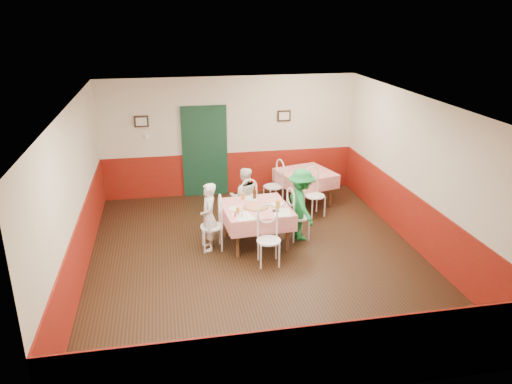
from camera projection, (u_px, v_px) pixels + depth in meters
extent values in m
plane|color=black|center=(257.00, 258.00, 9.02)|extent=(7.00, 7.00, 0.00)
plane|color=white|center=(258.00, 104.00, 8.04)|extent=(7.00, 7.00, 0.00)
cube|color=beige|center=(230.00, 136.00, 11.75)|extent=(6.00, 0.10, 2.80)
cube|color=beige|center=(319.00, 293.00, 5.31)|extent=(6.00, 0.10, 2.80)
cube|color=beige|center=(74.00, 197.00, 8.01)|extent=(0.10, 7.00, 2.80)
cube|color=beige|center=(420.00, 175.00, 9.05)|extent=(0.10, 7.00, 2.80)
cube|color=maroon|center=(230.00, 173.00, 12.05)|extent=(6.00, 0.03, 1.00)
cube|color=maroon|center=(316.00, 362.00, 5.63)|extent=(6.00, 0.03, 1.00)
cube|color=maroon|center=(82.00, 247.00, 8.32)|extent=(0.03, 7.00, 1.00)
cube|color=maroon|center=(413.00, 220.00, 9.36)|extent=(0.03, 7.00, 1.00)
cube|color=black|center=(205.00, 153.00, 11.72)|extent=(0.96, 0.06, 2.10)
cube|color=black|center=(141.00, 121.00, 11.20)|extent=(0.32, 0.03, 0.26)
cube|color=black|center=(284.00, 116.00, 11.78)|extent=(0.32, 0.03, 0.26)
cube|color=white|center=(147.00, 136.00, 11.34)|extent=(0.10, 0.03, 0.10)
cube|color=red|center=(256.00, 225.00, 9.46)|extent=(1.31, 1.31, 0.77)
cube|color=red|center=(305.00, 188.00, 11.44)|extent=(1.38, 1.38, 0.77)
cylinder|color=#B74723|center=(256.00, 206.00, 9.29)|extent=(0.48, 0.48, 0.03)
cylinder|color=white|center=(235.00, 208.00, 9.21)|extent=(0.27, 0.27, 0.01)
cylinder|color=white|center=(277.00, 204.00, 9.41)|extent=(0.27, 0.27, 0.01)
cylinder|color=white|center=(251.00, 199.00, 9.68)|extent=(0.27, 0.27, 0.01)
cylinder|color=#BF7219|center=(238.00, 211.00, 8.96)|extent=(0.07, 0.07, 0.12)
cylinder|color=#BF7219|center=(278.00, 205.00, 9.22)|extent=(0.08, 0.08, 0.14)
cylinder|color=#BF7219|center=(243.00, 196.00, 9.65)|extent=(0.07, 0.07, 0.12)
cylinder|color=#381C0A|center=(255.00, 194.00, 9.64)|extent=(0.07, 0.07, 0.23)
cylinder|color=silver|center=(238.00, 215.00, 8.83)|extent=(0.04, 0.04, 0.09)
cylinder|color=silver|center=(242.00, 216.00, 8.79)|extent=(0.04, 0.04, 0.09)
cylinder|color=#B23319|center=(235.00, 215.00, 8.84)|extent=(0.04, 0.04, 0.09)
cube|color=white|center=(244.00, 216.00, 8.88)|extent=(0.38, 0.46, 0.00)
cube|color=white|center=(282.00, 212.00, 9.05)|extent=(0.35, 0.44, 0.00)
cube|color=black|center=(276.00, 211.00, 9.10)|extent=(0.12, 0.10, 0.02)
imported|color=gray|center=(209.00, 217.00, 9.14)|extent=(0.33, 0.48, 1.29)
imported|color=gray|center=(244.00, 197.00, 10.19)|extent=(0.66, 0.54, 1.24)
imported|color=gray|center=(301.00, 205.00, 9.56)|extent=(0.62, 0.96, 1.41)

